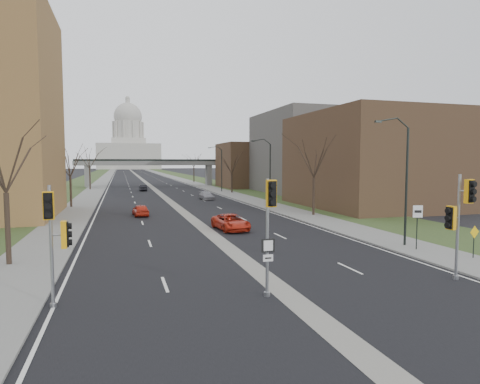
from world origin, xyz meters
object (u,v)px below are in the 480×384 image
car_right_mid (206,196)px  warning_sign (474,237)px  signal_pole_left (55,229)px  car_right_near (231,222)px  speed_limit_sign (417,219)px  car_left_far (143,188)px  signal_pole_right (459,212)px  signal_pole_median (270,216)px  car_left_near (141,210)px

car_right_mid → warning_sign: bearing=-83.2°
signal_pole_left → car_right_near: size_ratio=1.02×
speed_limit_sign → warning_sign: (1.60, -2.92, -0.74)m
car_left_far → signal_pole_left: bearing=81.8°
signal_pole_left → signal_pole_right: signal_pole_right is taller
warning_sign → car_right_mid: (-7.37, 42.15, -0.76)m
warning_sign → car_left_far: size_ratio=0.51×
car_right_near → warning_sign: bearing=-57.3°
speed_limit_sign → signal_pole_right: bearing=-96.0°
signal_pole_right → speed_limit_sign: 6.82m
speed_limit_sign → warning_sign: size_ratio=1.50×
speed_limit_sign → car_left_far: speed_limit_sign is taller
signal_pole_left → car_right_mid: signal_pole_left is taller
signal_pole_median → car_left_far: bearing=93.7°
car_left_near → car_right_near: (6.97, -11.42, 0.04)m
speed_limit_sign → car_left_near: bearing=144.5°
warning_sign → car_left_far: (-15.80, 63.79, -0.75)m
speed_limit_sign → car_left_near: speed_limit_sign is taller
speed_limit_sign → car_right_mid: 39.68m
signal_pole_left → warning_sign: bearing=0.8°
signal_pole_right → car_right_mid: signal_pole_right is taller
warning_sign → car_left_near: 31.42m
signal_pole_right → signal_pole_left: bearing=167.0°
speed_limit_sign → car_right_near: bearing=148.5°
car_left_near → car_left_far: 38.17m
speed_limit_sign → car_right_mid: speed_limit_sign is taller
car_left_near → car_right_mid: (10.70, 16.46, -0.03)m
car_right_near → car_right_mid: (3.73, 27.88, -0.06)m
warning_sign → car_left_far: warning_sign is taller
signal_pole_left → car_left_far: signal_pole_left is taller
signal_pole_median → speed_limit_sign: 13.87m
signal_pole_median → car_left_far: 66.77m
signal_pole_right → car_right_mid: (-2.98, 45.31, -2.82)m
signal_pole_right → car_right_mid: bearing=85.7°
signal_pole_left → car_left_near: (4.51, 27.28, -2.59)m
car_left_near → car_right_near: car_right_near is taller
speed_limit_sign → car_left_far: size_ratio=0.77×
signal_pole_median → warning_sign: bearing=13.9°
speed_limit_sign → car_left_far: bearing=121.7°
speed_limit_sign → signal_pole_left: bearing=-149.3°
signal_pole_right → warning_sign: bearing=27.7°
car_left_near → signal_pole_right: bearing=110.9°
speed_limit_sign → car_right_mid: bearing=116.9°
speed_limit_sign → car_left_near: size_ratio=0.77×
signal_pole_left → car_right_near: signal_pole_left is taller
signal_pole_right → car_right_near: signal_pole_right is taller
signal_pole_right → car_right_near: 18.88m
signal_pole_median → warning_sign: 14.56m
signal_pole_right → signal_pole_median: bearing=170.3°
signal_pole_right → speed_limit_sign: signal_pole_right is taller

